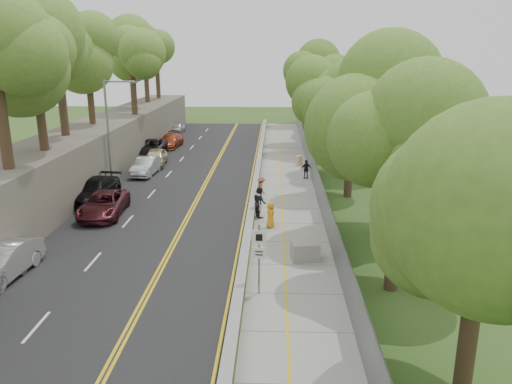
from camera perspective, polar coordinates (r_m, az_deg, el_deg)
The scene contains 25 objects.
ground at distance 24.45m, azimuth -1.91°, elevation -8.30°, with size 140.00×140.00×0.00m, color #33511E.
road at distance 39.20m, azimuth -8.26°, elevation 0.95°, with size 11.20×66.00×0.04m, color black.
sidewalk at distance 38.57m, azimuth 3.44°, elevation 0.85°, with size 4.20×66.00×0.05m, color gray.
jersey_barrier at distance 38.51m, azimuth 0.03°, elevation 1.28°, with size 0.42×66.00×0.60m, color #81D317.
rock_embankment at distance 41.00m, azimuth -19.60°, elevation 3.69°, with size 5.00×66.00×4.00m, color #595147.
chainlink_fence at distance 38.43m, azimuth 6.60°, elevation 2.22°, with size 0.04×66.00×2.00m, color slate.
trees_embankment at distance 40.02m, azimuth -20.07°, elevation 15.67°, with size 6.40×66.00×13.00m, color olive, non-canonical shape.
trees_fenceside at distance 37.74m, azimuth 10.52°, elevation 11.05°, with size 7.00×66.00×14.00m, color #59832C, non-canonical shape.
streetlight at distance 38.59m, azimuth -16.27°, elevation 7.25°, with size 2.52×0.22×8.00m.
signpost at distance 20.85m, azimuth 0.36°, elevation -6.83°, with size 0.62×0.09×3.10m.
construction_barrel at distance 44.92m, azimuth 4.92°, elevation 3.59°, with size 0.54×0.54×0.88m, color #C7710C.
concrete_block at distance 24.88m, azimuth 5.62°, elevation -6.69°, with size 1.34×1.00×0.89m, color gray.
car_1 at distance 25.40m, azimuth -27.08°, elevation -7.16°, with size 1.66×4.76×1.57m, color beige.
car_2 at distance 32.55m, azimuth -17.02°, elevation -1.34°, with size 2.40×5.20×1.45m, color #5A1F2B.
car_3 at distance 35.64m, azimuth -18.01°, elevation 0.15°, with size 2.20×5.40×1.57m, color black.
car_4 at distance 45.55m, azimuth -11.41°, elevation 3.89°, with size 1.78×4.42×1.50m, color tan.
car_5 at distance 42.37m, azimuth -12.45°, elevation 2.90°, with size 1.53×4.39×1.45m, color silver.
car_6 at distance 50.22m, azimuth -11.94°, elevation 4.98°, with size 2.54×5.51×1.53m, color black.
car_7 at distance 54.14m, azimuth -9.77°, elevation 5.81°, with size 1.99×4.89×1.42m, color #9B3B20.
car_8 at distance 63.54m, azimuth -9.03°, elevation 7.27°, with size 1.57×3.90×1.33m, color #B4B3B8.
painter_0 at distance 28.99m, azimuth 1.67°, elevation -2.60°, with size 0.76×0.49×1.55m, color orange.
painter_1 at distance 30.73m, azimuth 0.40°, elevation -1.51°, with size 0.57×0.37×1.55m, color silver.
painter_2 at distance 30.76m, azimuth 0.41°, elevation -1.16°, with size 0.92×0.72×1.89m, color black.
painter_3 at distance 34.26m, azimuth 0.59°, elevation 0.41°, with size 1.06×0.61×1.64m, color brown.
person_far at distance 40.22m, azimuth 5.76°, elevation 2.59°, with size 0.90×0.38×1.54m, color black.
Camera 1 is at (1.66, -22.24, 10.01)m, focal length 35.00 mm.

